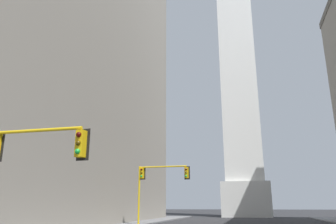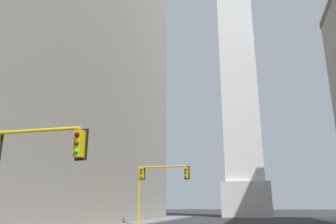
{
  "view_description": "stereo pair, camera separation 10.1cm",
  "coord_description": "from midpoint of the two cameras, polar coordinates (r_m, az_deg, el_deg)",
  "views": [
    {
      "loc": [
        0.89,
        -2.81,
        1.95
      ],
      "look_at": [
        -9.26,
        38.46,
        14.16
      ],
      "focal_mm": 35.0,
      "sensor_mm": 36.0,
      "label": 1
    },
    {
      "loc": [
        0.98,
        -2.78,
        1.95
      ],
      "look_at": [
        -9.26,
        38.46,
        14.16
      ],
      "focal_mm": 35.0,
      "sensor_mm": 36.0,
      "label": 2
    }
  ],
  "objects": [
    {
      "name": "traffic_light_mid_left",
      "position": [
        34.31,
        -2.07,
        -11.67
      ],
      "size": [
        5.51,
        0.52,
        5.95
      ],
      "color": "yellow",
      "rests_on": "ground_plane"
    },
    {
      "name": "obelisk",
      "position": [
        72.93,
        11.87,
        11.94
      ],
      "size": [
        8.7,
        8.7,
        74.53
      ],
      "color": "silver",
      "rests_on": "ground_plane"
    },
    {
      "name": "traffic_light_near_left",
      "position": [
        15.32,
        -24.39,
        -7.22
      ],
      "size": [
        4.93,
        0.52,
        5.15
      ],
      "color": "yellow",
      "rests_on": "ground_plane"
    },
    {
      "name": "building_left",
      "position": [
        44.43,
        -23.33,
        13.24
      ],
      "size": [
        22.55,
        50.55,
        45.38
      ],
      "color": "gray",
      "rests_on": "ground_plane"
    }
  ]
}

